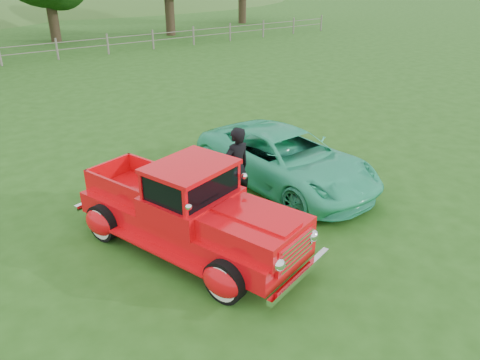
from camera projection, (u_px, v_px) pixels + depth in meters
ground at (253, 252)px, 9.01m from camera, size 140.00×140.00×0.00m
fence_line at (0, 55)px, 24.81m from camera, size 48.00×0.12×1.20m
red_pickup at (190, 211)px, 8.81m from camera, size 3.21×5.27×1.78m
teal_sedan at (286, 159)px, 11.44m from camera, size 2.48×5.04×1.38m
man at (236, 168)px, 10.30m from camera, size 0.71×0.48×1.88m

